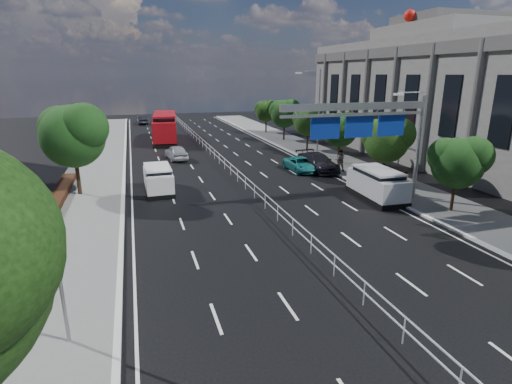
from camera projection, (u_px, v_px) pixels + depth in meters
name	position (u px, v px, depth m)	size (l,w,h in m)	color
ground	(352.00, 294.00, 16.11)	(160.00, 160.00, 0.00)	black
sidewalk_near	(36.00, 348.00, 12.84)	(5.00, 140.00, 0.14)	slate
kerb_near	(118.00, 334.00, 13.55)	(0.25, 140.00, 0.15)	silver
median_fence	(226.00, 165.00, 36.57)	(0.05, 85.00, 1.02)	silver
hedge_near	(13.00, 276.00, 16.83)	(1.00, 36.00, 0.44)	black
toilet_sign	(41.00, 265.00, 12.18)	(1.62, 0.18, 4.34)	gray
overhead_gantry	(371.00, 122.00, 25.62)	(10.24, 0.38, 7.45)	gray
streetlight_far	(316.00, 107.00, 41.41)	(2.78, 2.40, 9.00)	gray
civic_hall	(450.00, 97.00, 41.17)	(14.40, 36.00, 14.35)	slate
near_tree_back	(73.00, 133.00, 27.89)	(4.84, 4.51, 6.69)	black
far_tree_c	(459.00, 160.00, 24.70)	(3.52, 3.28, 4.94)	black
far_tree_d	(387.00, 138.00, 31.50)	(3.85, 3.59, 5.34)	black
far_tree_e	(341.00, 128.00, 38.41)	(3.63, 3.38, 5.13)	black
far_tree_f	(308.00, 120.00, 45.30)	(3.52, 3.28, 5.02)	black
far_tree_g	(285.00, 112.00, 52.09)	(3.96, 3.69, 5.45)	black
far_tree_h	(266.00, 110.00, 59.06)	(3.41, 3.18, 4.91)	black
white_minivan	(158.00, 179.00, 29.94)	(2.02, 4.55, 1.96)	black
red_bus	(165.00, 126.00, 52.71)	(4.10, 12.32, 3.61)	black
near_car_silver	(176.00, 152.00, 41.40)	(1.76, 4.36, 1.49)	#A5A7AC
near_car_dark	(142.00, 120.00, 70.43)	(1.53, 4.40, 1.45)	black
silver_minivan	(377.00, 184.00, 28.24)	(2.43, 5.27, 2.15)	black
parked_car_teal	(301.00, 164.00, 36.45)	(2.05, 4.44, 1.23)	#197271
parked_car_dark	(318.00, 162.00, 36.54)	(2.21, 5.43, 1.58)	black
pedestrian_a	(404.00, 183.00, 28.60)	(0.67, 0.44, 1.83)	gray
pedestrian_b	(340.00, 160.00, 35.77)	(0.96, 0.75, 1.98)	gray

